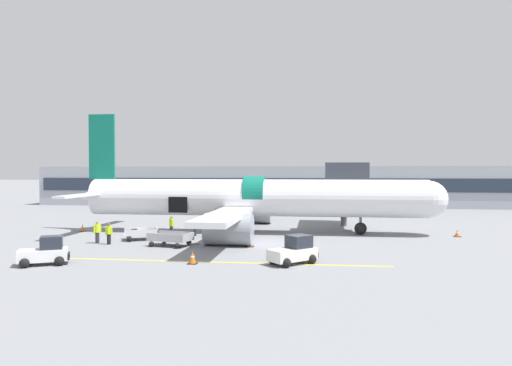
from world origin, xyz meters
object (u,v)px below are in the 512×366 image
baggage_cart_loading (142,234)px  ground_crew_supervisor (97,232)px  airplane (249,200)px  ground_crew_driver (109,233)px  baggage_tug_lead (45,253)px  baggage_tug_mid (294,252)px  baggage_cart_queued (171,239)px  ground_crew_loader_a (171,225)px  ground_crew_loader_b (195,226)px

baggage_cart_loading → ground_crew_supervisor: bearing=-141.7°
airplane → ground_crew_driver: 12.59m
ground_crew_driver → baggage_tug_lead: bearing=-92.5°
baggage_cart_loading → baggage_tug_mid: bearing=-32.3°
airplane → ground_crew_supervisor: size_ratio=19.61×
baggage_cart_loading → baggage_cart_queued: baggage_cart_queued is taller
baggage_tug_mid → baggage_cart_queued: size_ratio=0.76×
baggage_tug_lead → baggage_tug_mid: 14.74m
airplane → baggage_cart_queued: 9.59m
ground_crew_loader_a → baggage_cart_loading: bearing=-118.6°
ground_crew_loader_a → ground_crew_loader_b: 2.09m
baggage_tug_mid → ground_crew_loader_a: (-11.08, 10.85, 0.17)m
baggage_tug_mid → ground_crew_loader_b: baggage_tug_mid is taller
airplane → ground_crew_loader_b: bearing=-150.4°
baggage_tug_lead → ground_crew_supervisor: size_ratio=1.77×
baggage_cart_loading → ground_crew_loader_a: 3.28m
airplane → baggage_tug_mid: bearing=-70.8°
baggage_tug_lead → ground_crew_loader_b: size_ratio=1.97×
baggage_tug_mid → ground_crew_supervisor: bearing=159.2°
baggage_tug_lead → ground_crew_driver: size_ratio=1.89×
baggage_tug_mid → ground_crew_driver: size_ratio=1.93×
airplane → ground_crew_supervisor: (-10.75, -7.43, -2.08)m
baggage_tug_mid → baggage_cart_queued: (-9.32, 5.31, -0.23)m
baggage_cart_loading → airplane: bearing=33.3°
airplane → baggage_cart_loading: 9.93m
baggage_tug_lead → baggage_cart_queued: size_ratio=0.74×
ground_crew_loader_a → ground_crew_driver: ground_crew_loader_a is taller
ground_crew_loader_b → baggage_cart_queued: bearing=-93.4°
ground_crew_supervisor → baggage_tug_lead: bearing=-84.5°
baggage_tug_lead → ground_crew_driver: 7.68m
baggage_cart_queued → baggage_tug_lead: bearing=-124.9°
airplane → ground_crew_loader_b: size_ratio=21.87×
baggage_cart_queued → ground_crew_driver: (-4.92, 0.16, 0.36)m
baggage_tug_mid → baggage_cart_loading: bearing=147.7°
ground_crew_loader_b → ground_crew_driver: ground_crew_driver is taller
baggage_cart_loading → baggage_tug_lead: bearing=-100.7°
baggage_tug_lead → ground_crew_supervisor: ground_crew_supervisor is taller
baggage_tug_lead → ground_crew_loader_a: bearing=75.0°
baggage_tug_mid → ground_crew_loader_b: (-9.00, 10.79, 0.09)m
ground_crew_loader_a → ground_crew_driver: bearing=-120.4°
ground_crew_loader_b → baggage_tug_mid: bearing=-50.2°
baggage_tug_mid → ground_crew_supervisor: 16.44m
ground_crew_loader_a → ground_crew_driver: size_ratio=1.05×
baggage_cart_queued → ground_crew_supervisor: (-6.03, 0.54, 0.42)m
ground_crew_loader_a → ground_crew_supervisor: (-4.28, -5.01, 0.02)m
ground_crew_supervisor → baggage_cart_loading: bearing=38.3°
baggage_tug_lead → baggage_tug_mid: bearing=8.6°
airplane → baggage_tug_mid: size_ratio=10.88×
ground_crew_loader_b → ground_crew_supervisor: bearing=-142.2°
baggage_cart_queued → ground_crew_loader_a: 5.83m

